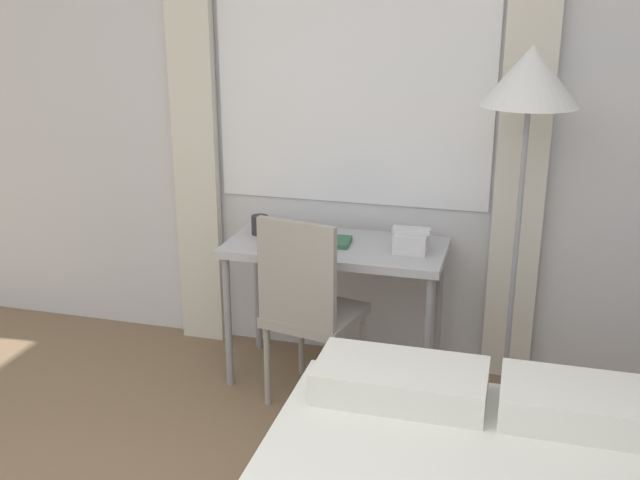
{
  "coord_description": "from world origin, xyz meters",
  "views": [
    {
      "loc": [
        0.96,
        -1.0,
        1.89
      ],
      "look_at": [
        0.16,
        1.94,
        0.87
      ],
      "focal_mm": 42.0,
      "sensor_mm": 36.0,
      "label": 1
    }
  ],
  "objects_px": {
    "desk": "(336,257)",
    "standing_lamp": "(529,95)",
    "desk_chair": "(308,303)",
    "mug": "(260,225)",
    "telephone": "(411,241)",
    "book": "(322,241)"
  },
  "relations": [
    {
      "from": "desk",
      "to": "standing_lamp",
      "type": "distance_m",
      "value": 1.18
    },
    {
      "from": "desk_chair",
      "to": "book",
      "type": "distance_m",
      "value": 0.35
    },
    {
      "from": "desk_chair",
      "to": "standing_lamp",
      "type": "distance_m",
      "value": 1.33
    },
    {
      "from": "desk_chair",
      "to": "mug",
      "type": "distance_m",
      "value": 0.54
    },
    {
      "from": "desk",
      "to": "desk_chair",
      "type": "relative_size",
      "value": 1.13
    },
    {
      "from": "desk_chair",
      "to": "telephone",
      "type": "height_order",
      "value": "desk_chair"
    },
    {
      "from": "desk_chair",
      "to": "telephone",
      "type": "xyz_separation_m",
      "value": [
        0.43,
        0.28,
        0.25
      ]
    },
    {
      "from": "standing_lamp",
      "to": "telephone",
      "type": "bearing_deg",
      "value": 171.57
    },
    {
      "from": "desk",
      "to": "book",
      "type": "xyz_separation_m",
      "value": [
        -0.07,
        -0.01,
        0.08
      ]
    },
    {
      "from": "desk_chair",
      "to": "book",
      "type": "height_order",
      "value": "desk_chair"
    },
    {
      "from": "desk",
      "to": "mug",
      "type": "xyz_separation_m",
      "value": [
        -0.41,
        0.05,
        0.12
      ]
    },
    {
      "from": "desk_chair",
      "to": "telephone",
      "type": "relative_size",
      "value": 5.34
    },
    {
      "from": "mug",
      "to": "telephone",
      "type": "bearing_deg",
      "value": -4.12
    },
    {
      "from": "desk_chair",
      "to": "standing_lamp",
      "type": "height_order",
      "value": "standing_lamp"
    },
    {
      "from": "desk",
      "to": "book",
      "type": "relative_size",
      "value": 3.68
    },
    {
      "from": "telephone",
      "to": "book",
      "type": "xyz_separation_m",
      "value": [
        -0.44,
        -0.0,
        -0.04
      ]
    },
    {
      "from": "book",
      "to": "standing_lamp",
      "type": "bearing_deg",
      "value": -4.37
    },
    {
      "from": "desk",
      "to": "mug",
      "type": "relative_size",
      "value": 11.06
    },
    {
      "from": "desk",
      "to": "mug",
      "type": "height_order",
      "value": "mug"
    },
    {
      "from": "desk",
      "to": "standing_lamp",
      "type": "height_order",
      "value": "standing_lamp"
    },
    {
      "from": "book",
      "to": "telephone",
      "type": "bearing_deg",
      "value": 0.11
    },
    {
      "from": "standing_lamp",
      "to": "telephone",
      "type": "height_order",
      "value": "standing_lamp"
    }
  ]
}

